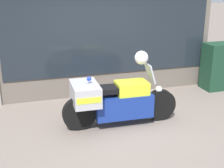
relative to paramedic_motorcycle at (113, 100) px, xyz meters
name	(u,v)px	position (x,y,z in m)	size (l,w,h in m)	color
ground_plane	(119,125)	(0.12, -0.05, -0.54)	(60.00, 60.00, 0.00)	gray
shop_building	(79,29)	(-0.26, 1.95, 1.12)	(6.12, 0.55, 3.29)	#6B6056
window_display	(106,73)	(0.43, 1.98, -0.06)	(4.89, 0.30, 2.02)	slate
paramedic_motorcycle	(113,100)	(0.00, 0.00, 0.00)	(2.32, 0.80, 1.22)	black
utility_cabinet	(219,66)	(3.33, 1.33, 0.07)	(0.82, 0.54, 1.21)	#193D28
white_helmet	(141,58)	(0.56, -0.02, 0.81)	(0.26, 0.26, 0.26)	white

